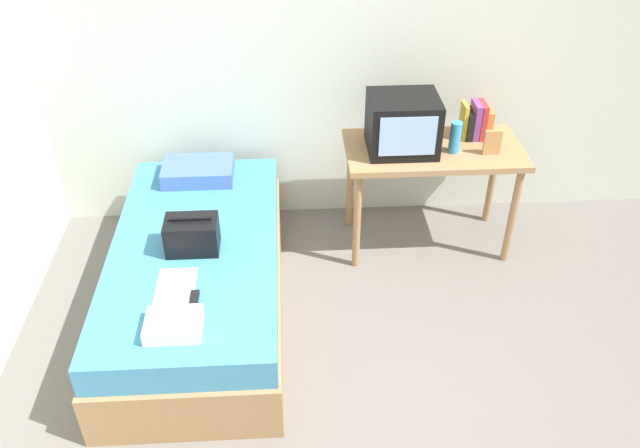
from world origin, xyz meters
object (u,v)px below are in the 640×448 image
at_px(water_bottle, 455,137).
at_px(folded_towel, 174,325).
at_px(picture_frame, 492,142).
at_px(handbag, 192,235).
at_px(bed, 199,277).
at_px(tv, 403,124).
at_px(pillow, 198,171).
at_px(desk, 433,160).
at_px(magazine, 176,286).
at_px(remote_dark, 194,301).
at_px(book_row, 476,121).

relative_size(water_bottle, folded_towel, 0.75).
height_order(picture_frame, handbag, picture_frame).
bearing_deg(handbag, bed, 96.66).
height_order(tv, pillow, tv).
height_order(bed, folded_towel, folded_towel).
bearing_deg(water_bottle, picture_frame, -10.80).
xyz_separation_m(tv, pillow, (-1.35, 0.12, -0.37)).
bearing_deg(pillow, picture_frame, -6.60).
relative_size(desk, magazine, 4.00).
bearing_deg(remote_dark, desk, 37.81).
height_order(desk, picture_frame, picture_frame).
relative_size(magazine, remote_dark, 1.86).
bearing_deg(bed, desk, 22.09).
distance_m(pillow, magazine, 1.12).
height_order(water_bottle, book_row, book_row).
bearing_deg(desk, folded_towel, -139.17).
height_order(water_bottle, picture_frame, water_bottle).
bearing_deg(picture_frame, book_row, 100.96).
bearing_deg(bed, pillow, 92.89).
distance_m(bed, folded_towel, 0.78).
distance_m(remote_dark, folded_towel, 0.21).
bearing_deg(water_bottle, pillow, 173.98).
xyz_separation_m(bed, handbag, (0.01, -0.06, 0.37)).
height_order(pillow, remote_dark, pillow).
xyz_separation_m(desk, pillow, (-1.57, 0.11, -0.09)).
bearing_deg(desk, bed, -157.91).
relative_size(bed, handbag, 6.67).
bearing_deg(water_bottle, bed, -161.36).
bearing_deg(book_row, pillow, -179.34).
xyz_separation_m(pillow, magazine, (-0.02, -1.12, -0.05)).
bearing_deg(tv, desk, 2.39).
relative_size(tv, picture_frame, 2.63).
bearing_deg(desk, picture_frame, -17.91).
bearing_deg(magazine, water_bottle, 29.02).
distance_m(tv, water_bottle, 0.35).
xyz_separation_m(water_bottle, magazine, (-1.70, -0.94, -0.35)).
distance_m(picture_frame, folded_towel, 2.28).
relative_size(desk, pillow, 2.47).
distance_m(bed, picture_frame, 2.03).
bearing_deg(remote_dark, book_row, 35.76).
bearing_deg(bed, picture_frame, 15.22).
distance_m(bed, water_bottle, 1.84).
relative_size(picture_frame, magazine, 0.58).
bearing_deg(desk, book_row, 23.89).
xyz_separation_m(water_bottle, book_row, (0.18, 0.20, 0.01)).
relative_size(bed, folded_towel, 7.14).
height_order(pillow, magazine, pillow).
bearing_deg(book_row, tv, -164.82).
bearing_deg(folded_towel, bed, 88.12).
relative_size(desk, remote_dark, 7.44).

